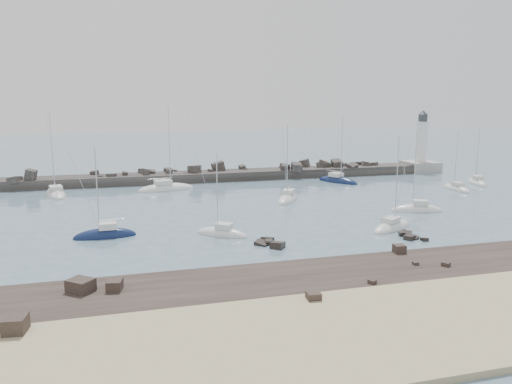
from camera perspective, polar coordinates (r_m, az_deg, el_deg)
ground at (r=66.45m, az=2.12°, el=-3.64°), size 400.00×400.00×0.00m
sand_strip at (r=38.84m, az=16.95°, el=-14.70°), size 140.00×14.00×1.00m
rock_shelf at (r=46.67m, az=9.84°, el=-10.00°), size 140.00×12.00×1.98m
rock_cluster_near at (r=57.13m, az=1.48°, el=-5.97°), size 3.33×4.81×1.40m
rock_cluster_far at (r=62.76m, az=17.11°, el=-4.97°), size 2.54×4.16×1.36m
breakwater at (r=101.46m, az=-8.22°, el=1.37°), size 115.00×7.43×5.26m
lighthouse at (r=120.32m, az=18.29°, el=3.71°), size 7.00×7.00×14.60m
sailboat_1 at (r=92.52m, az=-21.90°, el=-0.27°), size 5.18×10.09×15.19m
sailboat_2 at (r=62.67m, az=-16.86°, el=-4.82°), size 7.42×2.54×11.92m
sailboat_3 at (r=92.22m, az=-10.24°, el=0.30°), size 10.88×5.08×16.46m
sailboat_4 at (r=60.93m, az=-3.93°, el=-4.83°), size 6.63×5.80×10.89m
sailboat_5 at (r=81.85m, az=3.66°, el=-0.85°), size 6.79×8.48×13.43m
sailboat_6 at (r=66.22m, az=15.27°, el=-3.95°), size 8.19×6.31×12.76m
sailboat_7 at (r=101.00m, az=9.31°, el=1.21°), size 6.86×9.43×14.59m
sailboat_8 at (r=77.38m, az=17.89°, el=-2.01°), size 7.90×4.50×12.14m
sailboat_9 at (r=98.30m, az=21.91°, el=0.32°), size 2.49×7.43×11.68m
sailboat_11 at (r=106.75m, az=23.91°, el=0.94°), size 4.24×7.62×11.76m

